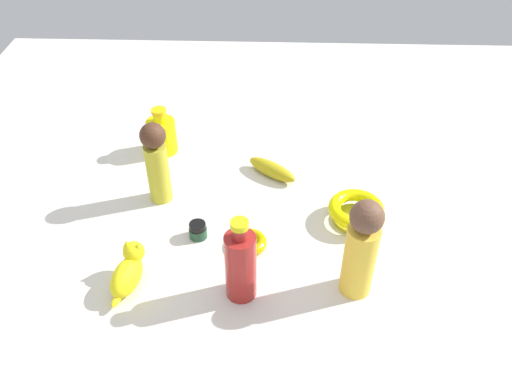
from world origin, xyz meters
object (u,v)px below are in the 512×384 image
bangle (249,242)px  person_figure_child (361,249)px  nail_polish_jar (198,230)px  bottle_short (162,135)px  bottle_tall (241,264)px  person_figure_adult (156,161)px  bowl (356,211)px  banana (272,170)px  cat_figurine (128,271)px

bangle → person_figure_child: (0.12, 0.23, 0.11)m
nail_polish_jar → bottle_short: bottle_short is taller
bottle_short → person_figure_child: bearing=45.3°
bottle_tall → person_figure_adult: size_ratio=0.92×
bottle_short → bowl: size_ratio=1.00×
bottle_short → banana: size_ratio=0.91×
bottle_tall → cat_figurine: 0.25m
bangle → bottle_tall: bearing=-3.9°
bangle → cat_figurine: size_ratio=0.60×
person_figure_adult → banana: bearing=109.8°
bottle_short → bowl: (0.28, 0.52, -0.02)m
banana → cat_figurine: 0.50m
bangle → bowl: size_ratio=0.62×
person_figure_child → bowl: size_ratio=1.79×
bangle → person_figure_child: size_ratio=0.35×
person_figure_adult → bowl: person_figure_adult is taller
nail_polish_jar → banana: size_ratio=0.28×
bottle_tall → bottle_short: 0.58m
bangle → banana: bearing=169.2°
bangle → bowl: (-0.10, 0.26, 0.02)m
bottle_tall → bowl: size_ratio=1.53×
bangle → person_figure_child: person_figure_child is taller
nail_polish_jar → person_figure_adult: 0.20m
nail_polish_jar → bottle_tall: 0.21m
bottle_short → bottle_tall: bearing=26.3°
bowl → bottle_tall: bearing=-48.7°
banana → cat_figurine: bearing=88.4°
bottle_tall → person_figure_adult: bearing=-143.6°
banana → cat_figurine: size_ratio=1.07×
bottle_tall → person_figure_child: bearing=94.9°
nail_polish_jar → bottle_short: size_ratio=0.31×
person_figure_child → bowl: person_figure_child is taller
person_figure_child → cat_figurine: bearing=-89.3°
bangle → person_figure_adult: (-0.17, -0.23, 0.11)m
bowl → cat_figurine: cat_figurine is taller
person_figure_child → person_figure_adult: person_figure_child is taller
bottle_tall → bottle_short: size_ratio=1.52×
nail_polish_jar → bottle_short: bearing=-157.8°
cat_figurine → person_figure_child: bearing=90.7°
nail_polish_jar → bowl: (-0.07, 0.38, 0.01)m
nail_polish_jar → bangle: nail_polish_jar is taller
person_figure_child → person_figure_adult: size_ratio=1.08×
bottle_short → nail_polish_jar: bearing=22.2°
banana → nail_polish_jar: bearing=90.4°
bangle → cat_figurine: cat_figurine is taller
bottle_tall → cat_figurine: (-0.02, -0.24, -0.05)m
bangle → bottle_short: size_ratio=0.62×
bowl → cat_figurine: size_ratio=0.96×
bottle_tall → bottle_short: bearing=-153.7°
bottle_tall → bowl: (-0.23, 0.27, -0.06)m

